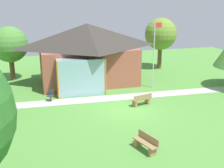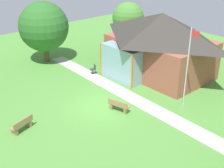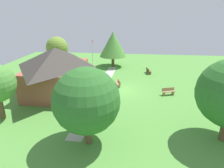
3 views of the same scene
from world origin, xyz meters
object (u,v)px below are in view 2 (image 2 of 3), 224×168
(tree_behind_pavilion_left, at_px, (128,18))
(tree_west_hedge, at_px, (44,27))
(flagpole, at_px, (188,65))
(patio_chair_west, at_px, (93,70))
(bench_front_center, at_px, (22,125))
(bench_rear_near_path, at_px, (119,106))
(pavilion, at_px, (159,43))

(tree_behind_pavilion_left, relative_size, tree_west_hedge, 0.88)
(flagpole, height_order, patio_chair_west, flagpole)
(patio_chair_west, xyz_separation_m, tree_behind_pavilion_left, (-2.95, 6.98, 2.89))
(bench_front_center, xyz_separation_m, patio_chair_west, (-3.98, 8.60, 0.01))
(patio_chair_west, height_order, tree_west_hedge, tree_west_hedge)
(flagpole, bearing_deg, bench_rear_near_path, -123.91)
(flagpole, bearing_deg, tree_west_hedge, -169.99)
(bench_front_center, height_order, tree_behind_pavilion_left, tree_behind_pavilion_left)
(bench_rear_near_path, bearing_deg, tree_west_hedge, 159.12)
(flagpole, relative_size, bench_rear_near_path, 3.58)
(pavilion, xyz_separation_m, flagpole, (5.03, -3.07, 0.34))
(tree_behind_pavilion_left, xyz_separation_m, tree_west_hedge, (-2.53, -8.37, 0.05))
(flagpole, distance_m, patio_chair_west, 9.11)
(tree_west_hedge, bearing_deg, bench_front_center, -37.34)
(pavilion, bearing_deg, flagpole, -31.43)
(bench_rear_near_path, bearing_deg, patio_chair_west, 141.88)
(bench_front_center, bearing_deg, flagpole, -42.73)
(flagpole, xyz_separation_m, tree_west_hedge, (-14.12, -2.49, 0.27))
(patio_chair_west, bearing_deg, pavilion, -109.29)
(bench_rear_near_path, height_order, patio_chair_west, patio_chair_west)
(flagpole, xyz_separation_m, bench_rear_near_path, (-2.53, -3.76, -2.69))
(patio_chair_west, relative_size, tree_west_hedge, 0.15)
(bench_front_center, distance_m, patio_chair_west, 9.47)
(pavilion, bearing_deg, tree_behind_pavilion_left, 156.85)
(pavilion, distance_m, bench_front_center, 12.99)
(tree_behind_pavilion_left, bearing_deg, pavilion, -23.15)
(flagpole, bearing_deg, patio_chair_west, -172.70)
(pavilion, xyz_separation_m, tree_west_hedge, (-9.09, -5.56, 0.61))
(pavilion, distance_m, tree_behind_pavilion_left, 7.16)
(pavilion, relative_size, flagpole, 1.64)
(flagpole, xyz_separation_m, bench_front_center, (-4.66, -9.70, -2.69))
(flagpole, height_order, bench_rear_near_path, flagpole)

